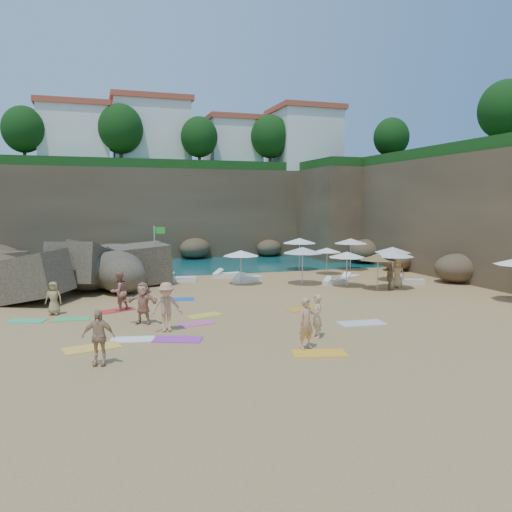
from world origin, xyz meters
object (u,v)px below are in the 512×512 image
object	(u,v)px
rock_outcrop	(84,293)
lounger_0	(181,279)
parasol_2	(393,250)
flag_pole	(156,247)
person_stand_4	(397,274)
person_stand_6	(317,316)
person_stand_2	(153,264)
parasol_0	(241,253)
person_stand_5	(151,264)
person_stand_3	(390,278)
person_stand_1	(119,291)
parasol_1	(299,241)

from	to	relation	value
rock_outcrop	lounger_0	size ratio (longest dim) A/B	3.87
rock_outcrop	parasol_2	distance (m)	18.81
flag_pole	person_stand_4	world-z (taller)	flag_pole
rock_outcrop	person_stand_6	xyz separation A→B (m)	(8.34, -12.48, 0.80)
person_stand_2	person_stand_4	xyz separation A→B (m)	(13.24, -8.09, -0.12)
parasol_0	person_stand_5	distance (m)	7.14
flag_pole	person_stand_6	world-z (taller)	flag_pole
parasol_2	person_stand_3	world-z (taller)	parasol_2
lounger_0	person_stand_2	bearing A→B (deg)	140.50
person_stand_3	person_stand_4	size ratio (longest dim) A/B	0.88
parasol_2	person_stand_6	xyz separation A→B (m)	(-10.29, -10.76, -1.20)
person_stand_3	person_stand_6	xyz separation A→B (m)	(-8.27, -7.86, 0.07)
parasol_2	person_stand_4	distance (m)	2.77
flag_pole	parasol_2	distance (m)	14.83
parasol_0	person_stand_1	xyz separation A→B (m)	(-7.42, -5.32, -1.02)
flag_pole	parasol_1	size ratio (longest dim) A/B	1.42
parasol_1	person_stand_2	distance (m)	10.86
parasol_1	person_stand_6	world-z (taller)	parasol_1
person_stand_5	flag_pole	bearing A→B (deg)	-96.34
parasol_1	person_stand_4	xyz separation A→B (m)	(2.48, -8.83, -1.36)
flag_pole	person_stand_3	distance (m)	14.06
rock_outcrop	person_stand_4	bearing A→B (deg)	-12.75
lounger_0	person_stand_6	distance (m)	15.02
rock_outcrop	person_stand_2	size ratio (longest dim) A/B	3.84
person_stand_3	person_stand_5	world-z (taller)	person_stand_5
person_stand_5	parasol_0	bearing A→B (deg)	-53.43
parasol_2	person_stand_5	distance (m)	15.92
parasol_2	flag_pole	bearing A→B (deg)	165.73
person_stand_3	person_stand_1	bearing A→B (deg)	103.06
flag_pole	parasol_2	bearing A→B (deg)	-14.27
lounger_0	flag_pole	bearing A→B (deg)	-156.40
parasol_0	person_stand_4	bearing A→B (deg)	-24.55
lounger_0	person_stand_5	bearing A→B (deg)	129.28
parasol_0	person_stand_1	world-z (taller)	parasol_0
person_stand_2	person_stand_4	world-z (taller)	person_stand_2
parasol_0	parasol_2	bearing A→B (deg)	-9.56
person_stand_1	person_stand_5	distance (m)	10.81
parasol_0	person_stand_5	world-z (taller)	parasol_0
parasol_0	person_stand_2	bearing A→B (deg)	138.63
rock_outcrop	person_stand_1	distance (m)	5.75
person_stand_1	person_stand_2	bearing A→B (deg)	-139.08
rock_outcrop	parasol_0	world-z (taller)	parasol_0
rock_outcrop	person_stand_3	size ratio (longest dim) A/B	4.99
flag_pole	person_stand_2	bearing A→B (deg)	90.05
lounger_0	person_stand_1	size ratio (longest dim) A/B	1.04
parasol_2	person_stand_2	xyz separation A→B (m)	(-14.37, 5.84, -1.05)
person_stand_2	person_stand_6	distance (m)	17.10
parasol_0	lounger_0	world-z (taller)	parasol_0
parasol_2	lounger_0	distance (m)	13.56
lounger_0	person_stand_1	world-z (taller)	person_stand_1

